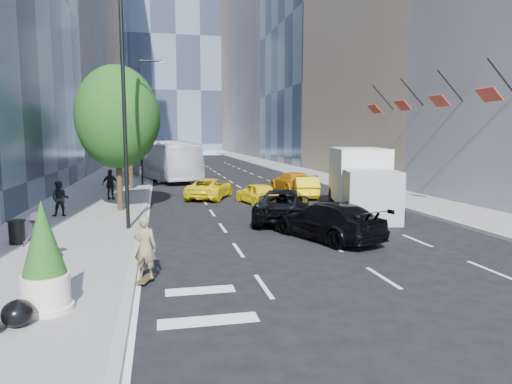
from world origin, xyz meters
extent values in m
plane|color=black|center=(0.00, 0.00, 0.00)|extent=(160.00, 160.00, 0.00)
cube|color=slate|center=(-9.00, 30.00, 0.07)|extent=(6.00, 120.00, 0.15)
cube|color=slate|center=(10.00, 30.00, 0.07)|extent=(4.00, 120.00, 0.15)
cube|color=#28303F|center=(-22.00, 92.00, 30.00)|extent=(20.00, 28.00, 60.00)
cube|color=gray|center=(22.00, 98.00, 25.00)|extent=(20.00, 24.00, 50.00)
cylinder|color=black|center=(-6.50, 4.00, 5.15)|extent=(0.16, 0.16, 10.00)
cylinder|color=black|center=(-6.50, 22.00, 5.15)|extent=(0.16, 0.16, 10.00)
cylinder|color=black|center=(-5.60, 22.00, 9.85)|extent=(1.80, 0.12, 0.12)
cube|color=#99998C|center=(-4.70, 22.00, 9.75)|extent=(0.50, 0.22, 0.15)
cylinder|color=black|center=(-7.20, 9.00, 1.72)|extent=(0.30, 0.30, 3.15)
ellipsoid|color=#16360E|center=(-7.20, 9.00, 4.98)|extent=(4.20, 4.20, 5.25)
cylinder|color=black|center=(-7.20, 19.00, 1.84)|extent=(0.30, 0.30, 3.38)
ellipsoid|color=#16360E|center=(-7.20, 19.00, 5.32)|extent=(4.50, 4.50, 5.62)
cylinder|color=black|center=(-7.20, 32.00, 1.61)|extent=(0.30, 0.30, 2.93)
ellipsoid|color=#16360E|center=(-7.20, 32.00, 4.63)|extent=(3.90, 3.90, 4.88)
cylinder|color=black|center=(-6.40, 40.00, 2.75)|extent=(0.14, 0.14, 5.20)
imported|color=black|center=(-6.40, 40.00, 4.35)|extent=(2.48, 0.53, 1.00)
cylinder|color=black|center=(11.15, 4.00, 6.85)|extent=(1.75, 0.08, 1.75)
cube|color=maroon|center=(10.50, 4.00, 6.00)|extent=(0.64, 1.30, 0.64)
cylinder|color=black|center=(11.15, 8.00, 6.85)|extent=(1.75, 0.08, 1.75)
cube|color=maroon|center=(10.50, 8.00, 6.00)|extent=(0.64, 1.30, 0.64)
cylinder|color=black|center=(11.15, 12.00, 6.85)|extent=(1.75, 0.08, 1.75)
cube|color=maroon|center=(10.50, 12.00, 6.00)|extent=(0.64, 1.30, 0.64)
cylinder|color=black|center=(11.15, 16.00, 6.85)|extent=(1.75, 0.08, 1.75)
cube|color=maroon|center=(10.50, 16.00, 6.00)|extent=(0.64, 1.30, 0.64)
imported|color=#726547|center=(-5.60, -3.00, 0.88)|extent=(0.75, 0.61, 1.76)
imported|color=black|center=(0.50, 5.00, 0.76)|extent=(4.03, 5.99, 1.53)
imported|color=black|center=(1.20, 1.00, 0.74)|extent=(3.81, 5.51, 1.48)
imported|color=yellow|center=(0.50, 10.74, 0.63)|extent=(2.32, 3.97, 1.27)
imported|color=yellow|center=(4.20, 12.78, 0.68)|extent=(2.31, 4.37, 1.37)
imported|color=yellow|center=(-2.00, 13.59, 0.66)|extent=(3.81, 5.19, 1.31)
imported|color=orange|center=(4.20, 15.81, 0.72)|extent=(2.50, 5.14, 1.44)
imported|color=silver|center=(-4.80, 27.34, 1.79)|extent=(6.54, 13.20, 3.59)
cube|color=silver|center=(5.30, 7.22, 1.95)|extent=(3.62, 5.30, 2.84)
cube|color=gray|center=(4.44, 3.75, 1.21)|extent=(2.85, 2.62, 2.42)
cylinder|color=black|center=(3.27, 3.61, 0.53)|extent=(0.61, 1.11, 1.05)
cylinder|color=black|center=(5.41, 3.08, 0.53)|extent=(0.61, 1.11, 1.05)
cylinder|color=black|center=(4.64, 9.12, 0.53)|extent=(0.61, 1.11, 1.05)
cylinder|color=black|center=(6.78, 8.59, 0.53)|extent=(0.61, 1.11, 1.05)
imported|color=black|center=(-9.87, 7.64, 1.01)|extent=(0.87, 0.70, 1.72)
imported|color=black|center=(-8.08, 13.30, 1.08)|extent=(1.17, 0.75, 1.85)
imported|color=#2A2233|center=(-8.79, -1.00, 0.96)|extent=(1.20, 0.97, 1.62)
cylinder|color=black|center=(-10.24, 2.00, 0.56)|extent=(0.55, 0.55, 0.82)
cylinder|color=beige|center=(-7.71, -5.00, 0.57)|extent=(1.04, 1.04, 0.83)
cone|color=#16360E|center=(-7.71, -5.00, 1.81)|extent=(0.94, 0.94, 1.66)
ellipsoid|color=black|center=(-8.07, -5.80, 0.42)|extent=(0.64, 0.70, 0.54)
camera|label=1|loc=(-5.17, -15.55, 4.02)|focal=32.00mm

